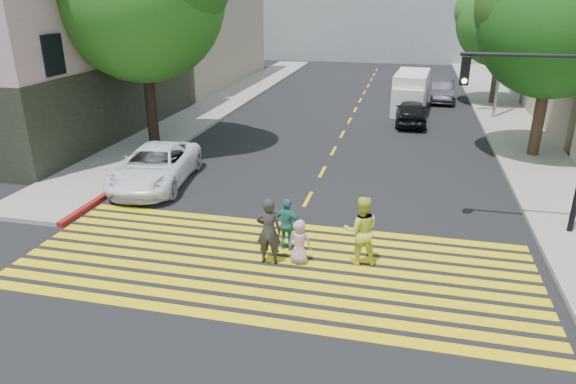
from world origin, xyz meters
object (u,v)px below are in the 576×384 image
(tree_right_far, at_px, (506,15))
(pedestrian_child, at_px, (300,242))
(dark_car_parked, at_px, (443,91))
(pedestrian_woman, at_px, (361,230))
(dark_car_near, at_px, (411,112))
(pedestrian_extra, at_px, (287,225))
(white_sedan, at_px, (155,166))
(white_van, at_px, (410,93))
(tree_right_near, at_px, (560,14))
(silver_car, at_px, (410,77))
(pedestrian_man, at_px, (269,231))
(traffic_signal, at_px, (554,115))

(tree_right_far, distance_m, pedestrian_child, 24.63)
(dark_car_parked, bearing_deg, pedestrian_child, -98.82)
(pedestrian_woman, bearing_deg, dark_car_parked, -109.50)
(dark_car_near, xyz_separation_m, dark_car_parked, (1.93, 7.00, 0.01))
(dark_car_parked, bearing_deg, tree_right_far, -5.86)
(pedestrian_extra, distance_m, white_sedan, 7.17)
(tree_right_far, relative_size, white_van, 1.62)
(tree_right_near, bearing_deg, white_van, 123.12)
(white_sedan, bearing_deg, pedestrian_woman, -35.56)
(dark_car_parked, bearing_deg, silver_car, 113.36)
(pedestrian_woman, xyz_separation_m, dark_car_near, (1.12, 15.97, -0.26))
(pedestrian_extra, distance_m, dark_car_near, 16.01)
(pedestrian_man, height_order, traffic_signal, traffic_signal)
(tree_right_near, relative_size, silver_car, 1.83)
(tree_right_far, xyz_separation_m, pedestrian_man, (-8.52, -23.04, -4.51))
(tree_right_near, height_order, traffic_signal, tree_right_near)
(pedestrian_woman, bearing_deg, pedestrian_child, 1.60)
(silver_car, xyz_separation_m, dark_car_parked, (2.18, -5.66, -0.00))
(pedestrian_child, height_order, silver_car, silver_car)
(pedestrian_woman, xyz_separation_m, traffic_signal, (4.82, 3.03, 2.61))
(traffic_signal, bearing_deg, pedestrian_man, -153.95)
(pedestrian_extra, distance_m, white_van, 19.35)
(traffic_signal, bearing_deg, dark_car_near, 105.57)
(tree_right_far, bearing_deg, pedestrian_child, -108.67)
(tree_right_near, xyz_separation_m, pedestrian_woman, (-6.43, -11.07, -4.96))
(silver_car, height_order, white_van, white_van)
(tree_right_far, relative_size, silver_car, 1.69)
(dark_car_near, bearing_deg, dark_car_parked, -106.81)
(pedestrian_man, distance_m, traffic_signal, 8.41)
(dark_car_near, bearing_deg, silver_car, -90.26)
(pedestrian_man, height_order, pedestrian_child, pedestrian_man)
(white_sedan, height_order, traffic_signal, traffic_signal)
(white_sedan, height_order, dark_car_near, white_sedan)
(silver_car, bearing_deg, tree_right_near, 99.14)
(white_sedan, bearing_deg, silver_car, 62.61)
(tree_right_far, bearing_deg, white_van, -148.83)
(pedestrian_child, xyz_separation_m, silver_car, (2.41, 29.00, 0.08))
(pedestrian_extra, xyz_separation_m, silver_car, (2.89, 28.35, -0.07))
(traffic_signal, bearing_deg, tree_right_far, 85.57)
(white_sedan, xyz_separation_m, traffic_signal, (12.80, -1.23, 2.84))
(pedestrian_woman, relative_size, white_van, 0.38)
(tree_right_near, height_order, silver_car, tree_right_near)
(tree_right_near, relative_size, pedestrian_man, 4.80)
(tree_right_near, height_order, pedestrian_man, tree_right_near)
(pedestrian_woman, relative_size, dark_car_parked, 0.45)
(pedestrian_child, bearing_deg, white_van, -93.64)
(tree_right_far, xyz_separation_m, dark_car_near, (-5.07, -6.55, -4.74))
(white_van, bearing_deg, silver_car, 95.12)
(pedestrian_man, relative_size, traffic_signal, 0.33)
(pedestrian_child, distance_m, silver_car, 29.10)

